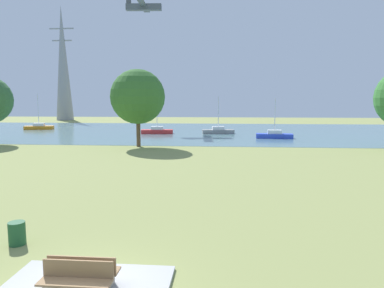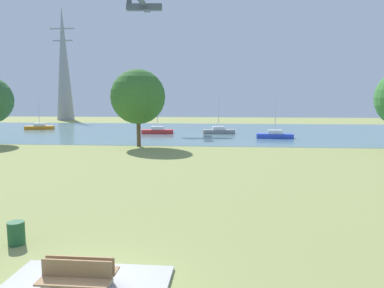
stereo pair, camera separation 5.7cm
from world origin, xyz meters
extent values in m
plane|color=#8C9351|center=(0.00, 22.00, 0.00)|extent=(160.00, 160.00, 0.00)
cube|color=gray|center=(-0.60, 0.32, 0.30)|extent=(0.24, 0.44, 0.40)
cube|color=gray|center=(0.60, 0.32, 0.30)|extent=(0.24, 0.44, 0.40)
cube|color=olive|center=(0.00, 0.32, 0.53)|extent=(1.80, 0.48, 0.05)
cube|color=olive|center=(0.00, 0.11, 0.77)|extent=(1.80, 0.05, 0.44)
cube|color=olive|center=(0.00, -0.32, 0.53)|extent=(1.80, 0.48, 0.05)
cube|color=olive|center=(0.00, -0.11, 0.77)|extent=(1.80, 0.05, 0.44)
cylinder|color=#1E512D|center=(-3.46, 2.92, 0.40)|extent=(0.56, 0.56, 0.80)
cube|color=slate|center=(0.00, 50.00, 0.01)|extent=(140.00, 40.00, 0.02)
cube|color=gray|center=(2.93, 45.61, 0.32)|extent=(4.97, 2.19, 0.60)
cube|color=white|center=(2.93, 45.61, 0.87)|extent=(1.94, 1.35, 0.50)
cylinder|color=silver|center=(2.93, 45.61, 3.17)|extent=(0.10, 0.10, 5.10)
cube|color=blue|center=(10.52, 39.41, 0.32)|extent=(4.91, 1.89, 0.60)
cube|color=white|center=(10.52, 39.41, 0.87)|extent=(1.88, 1.24, 0.50)
cylinder|color=silver|center=(10.52, 39.41, 2.98)|extent=(0.10, 0.10, 4.73)
cube|color=red|center=(-6.39, 44.83, 0.32)|extent=(4.95, 2.08, 0.60)
cube|color=white|center=(-6.39, 44.83, 0.87)|extent=(1.92, 1.31, 0.50)
cylinder|color=silver|center=(-6.39, 44.83, 3.76)|extent=(0.10, 0.10, 6.28)
cube|color=orange|center=(-28.65, 51.13, 0.32)|extent=(5.02, 2.69, 0.60)
cube|color=white|center=(-28.65, 51.13, 0.87)|extent=(2.02, 1.53, 0.50)
cylinder|color=silver|center=(-28.65, 51.13, 3.45)|extent=(0.10, 0.10, 5.67)
cylinder|color=brown|center=(-5.56, 29.39, 1.68)|extent=(0.44, 0.44, 3.35)
sphere|color=#35692B|center=(-5.56, 29.39, 5.42)|extent=(5.90, 5.90, 5.90)
cone|color=gray|center=(-38.06, 82.15, 14.75)|extent=(4.40, 4.40, 29.51)
cube|color=gray|center=(-38.06, 82.15, 23.61)|extent=(6.40, 0.30, 0.30)
cube|color=gray|center=(-38.06, 82.15, 20.61)|extent=(5.20, 0.30, 0.30)
cube|color=#4C5156|center=(-10.81, 56.82, 21.82)|extent=(6.46, 1.54, 1.10)
cube|color=#4C5156|center=(-10.81, 56.82, 22.02)|extent=(1.68, 8.46, 0.16)
cube|color=#4C5156|center=(-13.52, 56.63, 22.62)|extent=(0.91, 0.18, 1.50)
camera|label=1|loc=(3.54, -8.13, 4.90)|focal=32.88mm
camera|label=2|loc=(3.59, -8.12, 4.90)|focal=32.88mm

